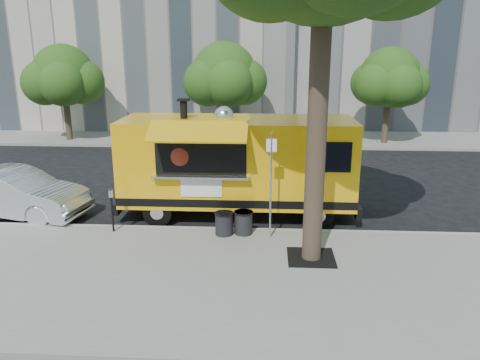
% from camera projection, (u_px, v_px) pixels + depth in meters
% --- Properties ---
extents(ground, '(120.00, 120.00, 0.00)m').
position_uv_depth(ground, '(221.00, 221.00, 14.81)').
color(ground, black).
rests_on(ground, ground).
extents(sidewalk, '(60.00, 6.00, 0.15)m').
position_uv_depth(sidewalk, '(204.00, 280.00, 10.95)').
color(sidewalk, gray).
rests_on(sidewalk, ground).
extents(curb, '(60.00, 0.14, 0.16)m').
position_uv_depth(curb, '(217.00, 230.00, 13.90)').
color(curb, '#999993').
rests_on(curb, ground).
extents(far_sidewalk, '(60.00, 5.00, 0.15)m').
position_uv_depth(far_sidewalk, '(243.00, 138.00, 27.75)').
color(far_sidewalk, gray).
rests_on(far_sidewalk, ground).
extents(tree_well, '(1.20, 1.20, 0.02)m').
position_uv_depth(tree_well, '(311.00, 257.00, 11.94)').
color(tree_well, black).
rests_on(tree_well, sidewalk).
extents(far_tree_a, '(3.42, 3.42, 5.36)m').
position_uv_depth(far_tree_a, '(63.00, 75.00, 26.13)').
color(far_tree_a, '#33261C').
rests_on(far_tree_a, far_sidewalk).
extents(far_tree_b, '(3.60, 3.60, 5.50)m').
position_uv_depth(far_tree_b, '(224.00, 75.00, 26.00)').
color(far_tree_b, '#33261C').
rests_on(far_tree_b, far_sidewalk).
extents(far_tree_c, '(3.24, 3.24, 5.21)m').
position_uv_depth(far_tree_c, '(390.00, 78.00, 25.24)').
color(far_tree_c, '#33261C').
rests_on(far_tree_c, far_sidewalk).
extents(sign_post, '(0.28, 0.06, 3.00)m').
position_uv_depth(sign_post, '(271.00, 180.00, 12.73)').
color(sign_post, silver).
rests_on(sign_post, sidewalk).
extents(parking_meter, '(0.11, 0.11, 1.33)m').
position_uv_depth(parking_meter, '(112.00, 204.00, 13.41)').
color(parking_meter, black).
rests_on(parking_meter, sidewalk).
extents(food_truck, '(7.60, 3.52, 3.76)m').
position_uv_depth(food_truck, '(236.00, 163.00, 14.84)').
color(food_truck, '#F0AE0C').
rests_on(food_truck, ground).
extents(sedan, '(4.99, 2.53, 1.57)m').
position_uv_depth(sedan, '(15.00, 193.00, 15.04)').
color(sedan, silver).
rests_on(sedan, ground).
extents(trash_bin_left, '(0.55, 0.55, 0.66)m').
position_uv_depth(trash_bin_left, '(224.00, 223.00, 13.32)').
color(trash_bin_left, black).
rests_on(trash_bin_left, sidewalk).
extents(trash_bin_right, '(0.56, 0.56, 0.67)m').
position_uv_depth(trash_bin_right, '(243.00, 222.00, 13.38)').
color(trash_bin_right, black).
rests_on(trash_bin_right, sidewalk).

